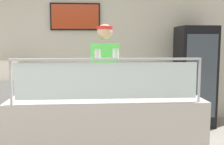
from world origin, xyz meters
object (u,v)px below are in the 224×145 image
object	(u,v)px
worker_figure	(105,81)
pepper_flake_shaker	(116,54)
parmesan_shaker	(97,54)
pizza_box_stack	(10,70)
pizza_tray	(119,93)
pizza_server	(122,91)
drink_fridge	(195,76)

from	to	relation	value
worker_figure	pepper_flake_shaker	bearing A→B (deg)	-87.43
worker_figure	parmesan_shaker	bearing A→B (deg)	-96.28
parmesan_shaker	pizza_box_stack	xyz separation A→B (m)	(-1.47, 2.17, -0.36)
pepper_flake_shaker	pizza_tray	bearing A→B (deg)	80.68
worker_figure	pizza_box_stack	size ratio (longest dim) A/B	3.79
parmesan_shaker	pizza_box_stack	distance (m)	2.65
pizza_server	parmesan_shaker	distance (m)	0.63
drink_fridge	pizza_box_stack	xyz separation A→B (m)	(-3.27, -0.04, 0.14)
pizza_tray	pepper_flake_shaker	distance (m)	0.61
pizza_server	pepper_flake_shaker	xyz separation A→B (m)	(-0.10, -0.39, 0.42)
parmesan_shaker	drink_fridge	size ratio (longest dim) A/B	0.05
pepper_flake_shaker	drink_fridge	bearing A→B (deg)	53.57
parmesan_shaker	drink_fridge	distance (m)	2.90
pizza_server	drink_fridge	xyz separation A→B (m)	(1.53, 1.83, -0.09)
pizza_tray	parmesan_shaker	world-z (taller)	parmesan_shaker
pepper_flake_shaker	pizza_box_stack	bearing A→B (deg)	127.02
pizza_tray	worker_figure	bearing A→B (deg)	99.70
pizza_server	drink_fridge	distance (m)	2.38
parmesan_shaker	drink_fridge	world-z (taller)	drink_fridge
worker_figure	pizza_box_stack	xyz separation A→B (m)	(-1.59, 1.08, 0.04)
pizza_server	pepper_flake_shaker	bearing A→B (deg)	-106.53
parmesan_shaker	pizza_box_stack	size ratio (longest dim) A/B	0.18
pepper_flake_shaker	worker_figure	size ratio (longest dim) A/B	0.05
parmesan_shaker	pizza_tray	bearing A→B (deg)	60.04
worker_figure	pizza_box_stack	world-z (taller)	worker_figure
parmesan_shaker	worker_figure	world-z (taller)	worker_figure
parmesan_shaker	pizza_server	bearing A→B (deg)	55.08
pizza_tray	drink_fridge	size ratio (longest dim) A/B	0.24
pizza_tray	worker_figure	xyz separation A→B (m)	(-0.12, 0.68, 0.04)
worker_figure	pizza_server	bearing A→B (deg)	-77.74
drink_fridge	pizza_box_stack	distance (m)	3.28
worker_figure	drink_fridge	xyz separation A→B (m)	(1.68, 1.13, -0.10)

